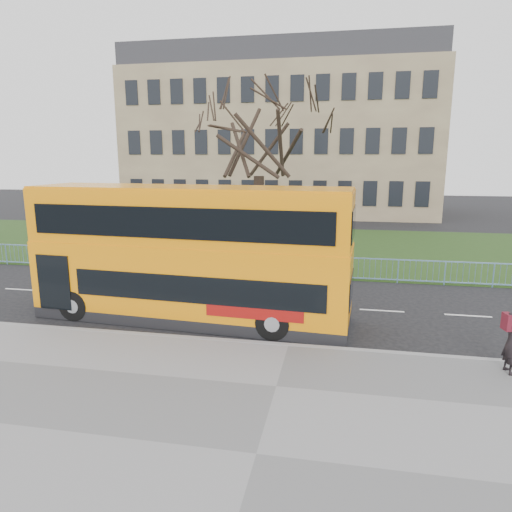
# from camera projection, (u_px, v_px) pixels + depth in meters

# --- Properties ---
(ground) EXTENTS (120.00, 120.00, 0.00)m
(ground) POSITION_uv_depth(u_px,v_px,m) (294.00, 329.00, 15.02)
(ground) COLOR black
(ground) RESTS_ON ground
(pavement) EXTENTS (80.00, 10.50, 0.12)m
(pavement) POSITION_uv_depth(u_px,v_px,m) (256.00, 457.00, 8.53)
(pavement) COLOR slate
(pavement) RESTS_ON ground
(kerb) EXTENTS (80.00, 0.20, 0.14)m
(kerb) POSITION_uv_depth(u_px,v_px,m) (289.00, 346.00, 13.52)
(kerb) COLOR gray
(kerb) RESTS_ON ground
(grass_verge) EXTENTS (80.00, 15.40, 0.08)m
(grass_verge) POSITION_uv_depth(u_px,v_px,m) (318.00, 247.00, 28.76)
(grass_verge) COLOR #213914
(grass_verge) RESTS_ON ground
(guard_railing) EXTENTS (40.00, 0.12, 1.10)m
(guard_railing) POSITION_uv_depth(u_px,v_px,m) (309.00, 267.00, 21.25)
(guard_railing) COLOR #6E9BC4
(guard_railing) RESTS_ON ground
(bare_tree) EXTENTS (7.55, 7.55, 10.79)m
(bare_tree) POSITION_uv_depth(u_px,v_px,m) (259.00, 159.00, 24.03)
(bare_tree) COLOR black
(bare_tree) RESTS_ON grass_verge
(civic_building) EXTENTS (30.00, 15.00, 14.00)m
(civic_building) POSITION_uv_depth(u_px,v_px,m) (283.00, 144.00, 48.10)
(civic_building) COLOR #78654C
(civic_building) RESTS_ON ground
(yellow_bus) EXTENTS (11.01, 3.27, 4.55)m
(yellow_bus) POSITION_uv_depth(u_px,v_px,m) (190.00, 251.00, 15.54)
(yellow_bus) COLOR orange
(yellow_bus) RESTS_ON ground
(pedestrian) EXTENTS (0.51, 0.66, 1.63)m
(pedestrian) POSITION_uv_depth(u_px,v_px,m) (512.00, 343.00, 11.59)
(pedestrian) COLOR black
(pedestrian) RESTS_ON pavement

